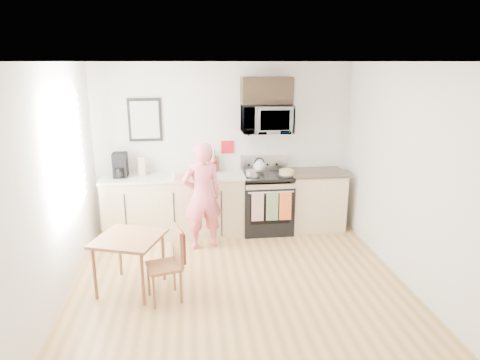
{
  "coord_description": "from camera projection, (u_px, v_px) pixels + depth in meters",
  "views": [
    {
      "loc": [
        -0.55,
        -4.31,
        2.6
      ],
      "look_at": [
        0.09,
        1.0,
        1.12
      ],
      "focal_mm": 32.0,
      "sensor_mm": 36.0,
      "label": 1
    }
  ],
  "objects": [
    {
      "name": "floor",
      "position": [
        242.0,
        298.0,
        4.88
      ],
      "size": [
        4.6,
        4.6,
        0.0
      ],
      "primitive_type": "plane",
      "color": "olive",
      "rests_on": "ground"
    },
    {
      "name": "back_wall",
      "position": [
        224.0,
        147.0,
        6.73
      ],
      "size": [
        4.0,
        0.04,
        2.6
      ],
      "primitive_type": "cube",
      "color": "silver",
      "rests_on": "floor"
    },
    {
      "name": "front_wall",
      "position": [
        295.0,
        309.0,
        2.33
      ],
      "size": [
        4.0,
        0.04,
        2.6
      ],
      "primitive_type": "cube",
      "color": "silver",
      "rests_on": "floor"
    },
    {
      "name": "left_wall",
      "position": [
        46.0,
        195.0,
        4.3
      ],
      "size": [
        0.04,
        4.6,
        2.6
      ],
      "primitive_type": "cube",
      "color": "silver",
      "rests_on": "floor"
    },
    {
      "name": "right_wall",
      "position": [
        420.0,
        182.0,
        4.76
      ],
      "size": [
        0.04,
        4.6,
        2.6
      ],
      "primitive_type": "cube",
      "color": "silver",
      "rests_on": "floor"
    },
    {
      "name": "ceiling",
      "position": [
        243.0,
        62.0,
        4.18
      ],
      "size": [
        4.0,
        4.6,
        0.04
      ],
      "primitive_type": "cube",
      "color": "white",
      "rests_on": "back_wall"
    },
    {
      "name": "window",
      "position": [
        68.0,
        154.0,
        5.0
      ],
      "size": [
        0.06,
        1.4,
        1.5
      ],
      "color": "white",
      "rests_on": "left_wall"
    },
    {
      "name": "cabinet_left",
      "position": [
        175.0,
        206.0,
        6.58
      ],
      "size": [
        2.1,
        0.6,
        0.9
      ],
      "primitive_type": "cube",
      "color": "beige",
      "rests_on": "floor"
    },
    {
      "name": "countertop_left",
      "position": [
        173.0,
        177.0,
        6.45
      ],
      "size": [
        2.14,
        0.64,
        0.04
      ],
      "primitive_type": "cube",
      "color": "beige",
      "rests_on": "cabinet_left"
    },
    {
      "name": "cabinet_right",
      "position": [
        315.0,
        201.0,
        6.84
      ],
      "size": [
        0.84,
        0.6,
        0.9
      ],
      "primitive_type": "cube",
      "color": "beige",
      "rests_on": "floor"
    },
    {
      "name": "countertop_right",
      "position": [
        317.0,
        172.0,
        6.71
      ],
      "size": [
        0.88,
        0.64,
        0.04
      ],
      "primitive_type": "cube",
      "color": "black",
      "rests_on": "cabinet_right"
    },
    {
      "name": "range",
      "position": [
        266.0,
        204.0,
        6.72
      ],
      "size": [
        0.76,
        0.7,
        1.16
      ],
      "color": "black",
      "rests_on": "floor"
    },
    {
      "name": "microwave",
      "position": [
        267.0,
        119.0,
        6.47
      ],
      "size": [
        0.76,
        0.51,
        0.42
      ],
      "primitive_type": "imported",
      "color": "#BABAC0",
      "rests_on": "back_wall"
    },
    {
      "name": "upper_cabinet",
      "position": [
        267.0,
        91.0,
        6.4
      ],
      "size": [
        0.76,
        0.35,
        0.4
      ],
      "primitive_type": "cube",
      "color": "black",
      "rests_on": "back_wall"
    },
    {
      "name": "wall_art",
      "position": [
        145.0,
        120.0,
        6.45
      ],
      "size": [
        0.5,
        0.04,
        0.65
      ],
      "color": "black",
      "rests_on": "back_wall"
    },
    {
      "name": "wall_trivet",
      "position": [
        228.0,
        147.0,
        6.72
      ],
      "size": [
        0.2,
        0.02,
        0.2
      ],
      "primitive_type": "cube",
      "color": "#B00F19",
      "rests_on": "back_wall"
    },
    {
      "name": "person",
      "position": [
        202.0,
        196.0,
        6.01
      ],
      "size": [
        0.63,
        0.48,
        1.55
      ],
      "primitive_type": "imported",
      "rotation": [
        0.0,
        0.0,
        3.35
      ],
      "color": "#CF394B",
      "rests_on": "floor"
    },
    {
      "name": "dining_table",
      "position": [
        129.0,
        243.0,
        4.91
      ],
      "size": [
        0.78,
        0.78,
        0.66
      ],
      "rotation": [
        0.0,
        0.0,
        -0.34
      ],
      "color": "brown",
      "rests_on": "floor"
    },
    {
      "name": "chair",
      "position": [
        174.0,
        253.0,
        4.75
      ],
      "size": [
        0.47,
        0.44,
        0.84
      ],
      "rotation": [
        0.0,
        0.0,
        0.28
      ],
      "color": "brown",
      "rests_on": "floor"
    },
    {
      "name": "knife_block",
      "position": [
        214.0,
        164.0,
        6.7
      ],
      "size": [
        0.17,
        0.18,
        0.23
      ],
      "primitive_type": "cube",
      "rotation": [
        0.0,
        0.0,
        0.53
      ],
      "color": "brown",
      "rests_on": "countertop_left"
    },
    {
      "name": "utensil_crock",
      "position": [
        213.0,
        162.0,
        6.6
      ],
      "size": [
        0.13,
        0.13,
        0.4
      ],
      "color": "#B00F19",
      "rests_on": "countertop_left"
    },
    {
      "name": "fruit_bowl",
      "position": [
        143.0,
        171.0,
        6.56
      ],
      "size": [
        0.25,
        0.25,
        0.09
      ],
      "color": "white",
      "rests_on": "countertop_left"
    },
    {
      "name": "milk_carton",
      "position": [
        142.0,
        166.0,
        6.45
      ],
      "size": [
        0.11,
        0.11,
        0.27
      ],
      "primitive_type": "cube",
      "rotation": [
        0.0,
        0.0,
        0.09
      ],
      "color": "tan",
      "rests_on": "countertop_left"
    },
    {
      "name": "coffee_maker",
      "position": [
        120.0,
        166.0,
        6.33
      ],
      "size": [
        0.21,
        0.31,
        0.36
      ],
      "rotation": [
        0.0,
        0.0,
        0.01
      ],
      "color": "black",
      "rests_on": "countertop_left"
    },
    {
      "name": "bread_bag",
      "position": [
        184.0,
        175.0,
        6.24
      ],
      "size": [
        0.34,
        0.21,
        0.12
      ],
      "primitive_type": "cube",
      "rotation": [
        0.0,
        0.0,
        0.2
      ],
      "color": "tan",
      "rests_on": "countertop_left"
    },
    {
      "name": "cake",
      "position": [
        286.0,
        173.0,
        6.49
      ],
      "size": [
        0.27,
        0.27,
        0.09
      ],
      "color": "black",
      "rests_on": "range"
    },
    {
      "name": "kettle",
      "position": [
        259.0,
        166.0,
        6.68
      ],
      "size": [
        0.18,
        0.18,
        0.23
      ],
      "color": "white",
      "rests_on": "range"
    },
    {
      "name": "pot",
      "position": [
        253.0,
        173.0,
        6.43
      ],
      "size": [
        0.2,
        0.32,
        0.1
      ],
      "rotation": [
        0.0,
        0.0,
        0.42
      ],
      "color": "#BABAC0",
      "rests_on": "range"
    }
  ]
}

